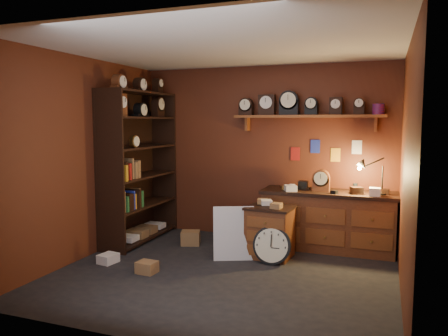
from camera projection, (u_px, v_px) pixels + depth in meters
floor at (224, 273)px, 5.33m from camera, size 4.00×4.00×0.00m
room_shell at (231, 132)px, 5.23m from camera, size 4.02×3.62×2.71m
shelving_unit at (138, 160)px, 6.73m from camera, size 0.47×1.60×2.58m
workbench at (328, 217)px, 6.29m from camera, size 1.90×0.66×1.36m
low_cabinet at (270, 230)px, 5.93m from camera, size 0.65×0.56×0.79m
big_round_clock at (272, 245)px, 5.66m from camera, size 0.50×0.16×0.50m
white_panel at (234, 259)px, 5.88m from camera, size 0.56×0.36×0.73m
mini_fridge at (239, 226)px, 6.69m from camera, size 0.49×0.51×0.49m
floor_box_a at (147, 267)px, 5.33m from camera, size 0.24×0.21×0.14m
floor_box_b at (108, 258)px, 5.71m from camera, size 0.23×0.27×0.12m
floor_box_c at (191, 238)px, 6.55m from camera, size 0.33×0.31×0.21m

